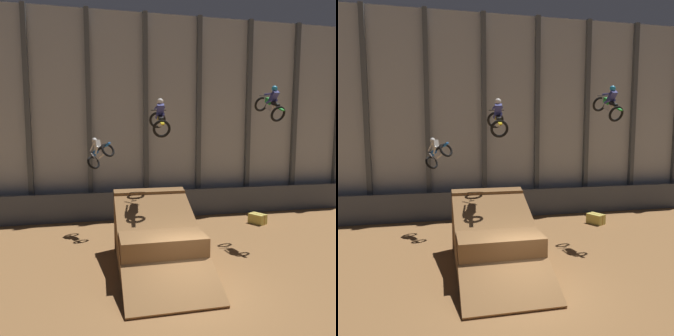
% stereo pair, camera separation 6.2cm
% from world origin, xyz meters
% --- Properties ---
extents(ground_plane, '(60.00, 60.00, 0.00)m').
position_xyz_m(ground_plane, '(0.00, 0.00, 0.00)').
color(ground_plane, olive).
extents(arena_back_wall, '(32.00, 0.40, 12.24)m').
position_xyz_m(arena_back_wall, '(0.00, 10.37, 6.12)').
color(arena_back_wall, '#ADB2B7').
rests_on(arena_back_wall, ground_plane).
extents(lower_barrier, '(31.36, 0.20, 1.66)m').
position_xyz_m(lower_barrier, '(0.00, 9.37, 0.83)').
color(lower_barrier, '#474C56').
rests_on(lower_barrier, ground_plane).
extents(dirt_ramp, '(3.13, 5.75, 2.81)m').
position_xyz_m(dirt_ramp, '(-0.72, 2.65, 0.94)').
color(dirt_ramp, brown).
rests_on(dirt_ramp, ground_plane).
extents(rider_bike_left_air, '(1.58, 1.78, 1.67)m').
position_xyz_m(rider_bike_left_air, '(-2.84, 6.99, 4.18)').
color(rider_bike_left_air, black).
extents(rider_bike_center_air, '(0.82, 1.87, 1.63)m').
position_xyz_m(rider_bike_center_air, '(-0.37, 3.64, 5.76)').
color(rider_bike_center_air, black).
extents(rider_bike_right_air, '(0.91, 1.89, 1.67)m').
position_xyz_m(rider_bike_right_air, '(4.91, 4.08, 6.48)').
color(rider_bike_right_air, black).
extents(hay_bale_trackside, '(0.96, 1.08, 0.57)m').
position_xyz_m(hay_bale_trackside, '(5.89, 6.85, 0.28)').
color(hay_bale_trackside, '#CCB751').
rests_on(hay_bale_trackside, ground_plane).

